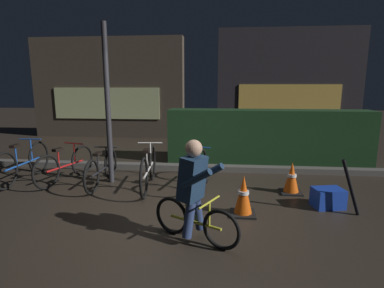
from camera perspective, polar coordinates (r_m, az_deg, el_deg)
ground_plane at (r=4.77m, az=-3.16°, el=-12.02°), size 40.00×40.00×0.00m
sidewalk_curb at (r=6.81m, az=-0.37°, el=-4.39°), size 12.00×0.24×0.12m
hedge_row at (r=7.62m, az=13.94°, el=1.40°), size 4.80×0.70×1.28m
storefront_left at (r=11.58m, az=-15.37°, el=9.99°), size 5.46×0.54×3.52m
storefront_right at (r=11.78m, az=17.56°, el=10.68°), size 5.09×0.54×3.85m
street_post at (r=5.94m, az=-15.48°, el=6.96°), size 0.10×0.10×2.98m
parked_bike_leftmost at (r=6.83m, az=-29.02°, el=-3.13°), size 0.46×1.74×0.80m
parked_bike_left_mid at (r=6.42m, az=-22.56°, el=-3.67°), size 0.52×1.54×0.73m
parked_bike_center_left at (r=5.95m, az=-16.51°, el=-4.51°), size 0.46×1.52×0.70m
parked_bike_center_right at (r=5.62m, az=-8.13°, el=-4.61°), size 0.46×1.74×0.80m
parked_bike_right_mid at (r=5.66m, az=0.42°, el=-4.79°), size 0.48×1.51×0.71m
traffic_cone_near at (r=4.53m, az=9.57°, el=-9.54°), size 0.36×0.36×0.59m
traffic_cone_far at (r=5.61m, az=18.12°, el=-6.10°), size 0.36×0.36×0.56m
blue_crate at (r=5.21m, az=24.07°, el=-9.19°), size 0.50×0.40×0.30m
cyclist at (r=3.66m, az=0.46°, el=-8.69°), size 1.07×0.67×1.25m
closed_umbrella at (r=4.98m, az=27.54°, el=-7.22°), size 0.32×0.08×0.82m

